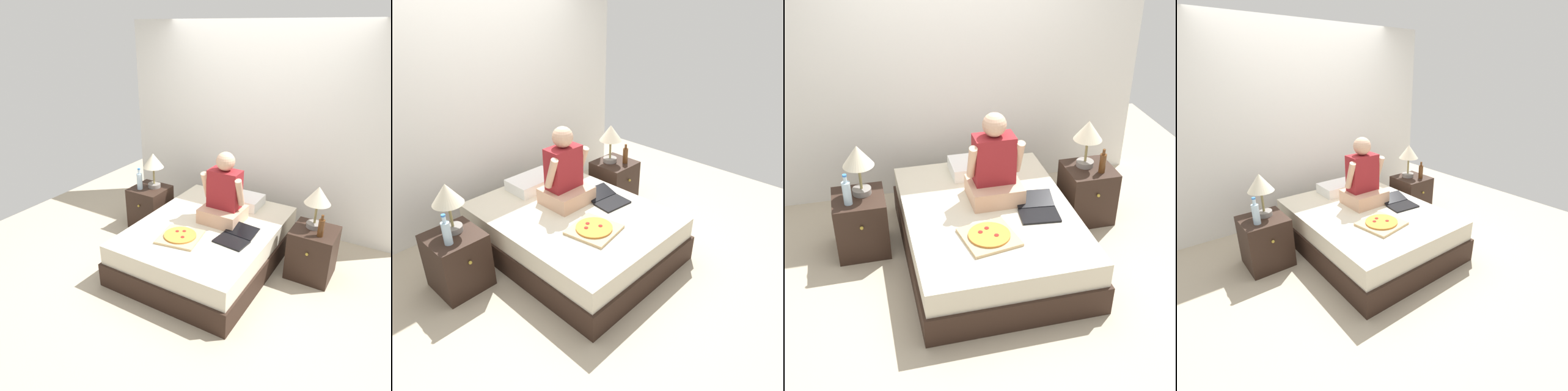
# 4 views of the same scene
# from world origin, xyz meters

# --- Properties ---
(ground_plane) EXTENTS (5.75, 5.75, 0.00)m
(ground_plane) POSITION_xyz_m (0.00, 0.00, 0.00)
(ground_plane) COLOR tan
(wall_back) EXTENTS (3.75, 0.12, 2.50)m
(wall_back) POSITION_xyz_m (0.00, 1.30, 1.25)
(wall_back) COLOR silver
(wall_back) RESTS_ON ground
(bed) EXTENTS (1.43, 1.89, 0.46)m
(bed) POSITION_xyz_m (0.00, 0.00, 0.23)
(bed) COLOR black
(bed) RESTS_ON ground
(nightstand_left) EXTENTS (0.44, 0.47, 0.54)m
(nightstand_left) POSITION_xyz_m (-1.05, 0.36, 0.27)
(nightstand_left) COLOR black
(nightstand_left) RESTS_ON ground
(lamp_on_left_nightstand) EXTENTS (0.26, 0.26, 0.45)m
(lamp_on_left_nightstand) POSITION_xyz_m (-1.01, 0.41, 0.86)
(lamp_on_left_nightstand) COLOR gray
(lamp_on_left_nightstand) RESTS_ON nightstand_left
(water_bottle) EXTENTS (0.07, 0.07, 0.28)m
(water_bottle) POSITION_xyz_m (-1.13, 0.27, 0.65)
(water_bottle) COLOR silver
(water_bottle) RESTS_ON nightstand_left
(nightstand_right) EXTENTS (0.44, 0.47, 0.54)m
(nightstand_right) POSITION_xyz_m (1.05, 0.36, 0.27)
(nightstand_right) COLOR black
(nightstand_right) RESTS_ON ground
(lamp_on_right_nightstand) EXTENTS (0.26, 0.26, 0.45)m
(lamp_on_right_nightstand) POSITION_xyz_m (1.02, 0.41, 0.86)
(lamp_on_right_nightstand) COLOR gray
(lamp_on_right_nightstand) RESTS_ON nightstand_right
(beer_bottle) EXTENTS (0.06, 0.06, 0.23)m
(beer_bottle) POSITION_xyz_m (1.12, 0.26, 0.63)
(beer_bottle) COLOR #512D14
(beer_bottle) RESTS_ON nightstand_right
(pillow) EXTENTS (0.52, 0.34, 0.12)m
(pillow) POSITION_xyz_m (0.07, 0.66, 0.52)
(pillow) COLOR white
(pillow) RESTS_ON bed
(person_seated) EXTENTS (0.47, 0.40, 0.78)m
(person_seated) POSITION_xyz_m (0.09, 0.19, 0.75)
(person_seated) COLOR tan
(person_seated) RESTS_ON bed
(laptop) EXTENTS (0.36, 0.44, 0.07)m
(laptop) POSITION_xyz_m (0.38, -0.12, 0.48)
(laptop) COLOR black
(laptop) RESTS_ON bed
(pizza_box) EXTENTS (0.46, 0.46, 0.05)m
(pizza_box) POSITION_xyz_m (-0.10, -0.38, 0.48)
(pizza_box) COLOR tan
(pizza_box) RESTS_ON bed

